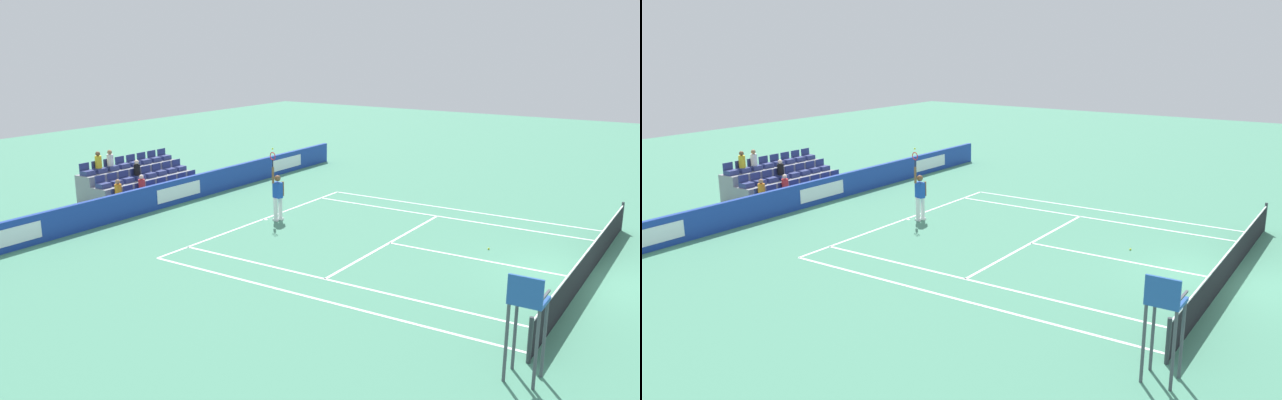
{
  "view_description": "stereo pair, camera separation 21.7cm",
  "coord_description": "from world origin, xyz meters",
  "views": [
    {
      "loc": [
        19.05,
        3.16,
        6.82
      ],
      "look_at": [
        -0.1,
        -9.32,
        1.1
      ],
      "focal_mm": 36.28,
      "sensor_mm": 36.0,
      "label": 1
    },
    {
      "loc": [
        18.93,
        3.34,
        6.82
      ],
      "look_at": [
        -0.1,
        -9.32,
        1.1
      ],
      "focal_mm": 36.28,
      "sensor_mm": 36.0,
      "label": 2
    }
  ],
  "objects": [
    {
      "name": "line_centre_mark",
      "position": [
        0.0,
        -11.79,
        0.0
      ],
      "size": [
        0.1,
        0.2,
        0.01
      ],
      "primitive_type": "cube",
      "color": "white",
      "rests_on": "ground"
    },
    {
      "name": "sponsor_barrier",
      "position": [
        0.0,
        -16.48,
        0.52
      ],
      "size": [
        23.31,
        0.22,
        1.04
      ],
      "color": "#193899",
      "rests_on": "ground"
    },
    {
      "name": "tennis_net",
      "position": [
        0.0,
        0.0,
        0.49
      ],
      "size": [
        11.97,
        0.1,
        1.07
      ],
      "color": "#33383D",
      "rests_on": "ground"
    },
    {
      "name": "tennis_player",
      "position": [
        -0.2,
        -11.32,
        0.99
      ],
      "size": [
        0.51,
        0.4,
        2.85
      ],
      "color": "white",
      "rests_on": "ground"
    },
    {
      "name": "umpire_chair",
      "position": [
        6.76,
        0.09,
        1.52
      ],
      "size": [
        0.7,
        0.7,
        2.34
      ],
      "color": "#474C54",
      "rests_on": "ground"
    },
    {
      "name": "ground_plane",
      "position": [
        0.0,
        0.0,
        0.0
      ],
      "size": [
        80.0,
        80.0,
        0.0
      ],
      "primitive_type": "plane",
      "color": "#47896B"
    },
    {
      "name": "stadium_stand",
      "position": [
        0.02,
        -18.8,
        0.55
      ],
      "size": [
        4.96,
        2.85,
        2.18
      ],
      "color": "gray",
      "rests_on": "ground"
    },
    {
      "name": "line_service",
      "position": [
        0.0,
        -6.4,
        0.0
      ],
      "size": [
        8.23,
        0.1,
        0.01
      ],
      "primitive_type": "cube",
      "color": "white",
      "rests_on": "ground"
    },
    {
      "name": "line_doubles_sideline_right",
      "position": [
        -5.49,
        -5.95,
        0.0
      ],
      "size": [
        0.1,
        11.89,
        0.01
      ],
      "primitive_type": "cube",
      "color": "white",
      "rests_on": "ground"
    },
    {
      "name": "loose_tennis_ball",
      "position": [
        -1.14,
        -3.29,
        0.03
      ],
      "size": [
        0.07,
        0.07,
        0.07
      ],
      "primitive_type": "sphere",
      "color": "#D1E533",
      "rests_on": "ground"
    },
    {
      "name": "line_singles_sideline_right",
      "position": [
        -4.12,
        -5.95,
        0.0
      ],
      "size": [
        0.1,
        11.89,
        0.01
      ],
      "primitive_type": "cube",
      "color": "white",
      "rests_on": "ground"
    },
    {
      "name": "line_centre_service",
      "position": [
        0.0,
        -3.2,
        0.0
      ],
      "size": [
        0.1,
        6.4,
        0.01
      ],
      "primitive_type": "cube",
      "color": "white",
      "rests_on": "ground"
    },
    {
      "name": "line_baseline",
      "position": [
        0.0,
        -11.89,
        0.0
      ],
      "size": [
        10.97,
        0.1,
        0.01
      ],
      "primitive_type": "cube",
      "color": "white",
      "rests_on": "ground"
    },
    {
      "name": "line_doubles_sideline_left",
      "position": [
        5.49,
        -5.95,
        0.0
      ],
      "size": [
        0.1,
        11.89,
        0.01
      ],
      "primitive_type": "cube",
      "color": "white",
      "rests_on": "ground"
    },
    {
      "name": "line_singles_sideline_left",
      "position": [
        4.12,
        -5.95,
        0.0
      ],
      "size": [
        0.1,
        11.89,
        0.01
      ],
      "primitive_type": "cube",
      "color": "white",
      "rests_on": "ground"
    }
  ]
}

